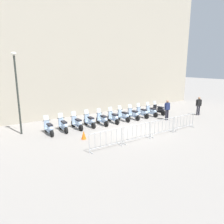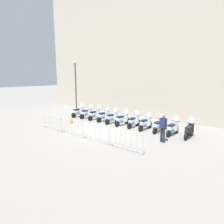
# 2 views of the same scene
# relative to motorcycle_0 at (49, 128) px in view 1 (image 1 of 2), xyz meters

# --- Properties ---
(ground_plane) EXTENTS (120.00, 120.00, 0.00)m
(ground_plane) POSITION_rel_motorcycle_0_xyz_m (5.29, -2.32, -0.45)
(ground_plane) COLOR gray
(building_facade) EXTENTS (28.02, 2.59, 15.74)m
(building_facade) POSITION_rel_motorcycle_0_xyz_m (5.24, 5.22, 7.42)
(building_facade) COLOR #B2A893
(building_facade) RESTS_ON ground
(motorcycle_0) EXTENTS (0.56, 1.72, 1.24)m
(motorcycle_0) POSITION_rel_motorcycle_0_xyz_m (0.00, 0.00, 0.00)
(motorcycle_0) COLOR black
(motorcycle_0) RESTS_ON ground
(motorcycle_1) EXTENTS (0.56, 1.72, 1.24)m
(motorcycle_1) POSITION_rel_motorcycle_0_xyz_m (1.05, 0.12, 0.00)
(motorcycle_1) COLOR black
(motorcycle_1) RESTS_ON ground
(motorcycle_2) EXTENTS (0.56, 1.72, 1.24)m
(motorcycle_2) POSITION_rel_motorcycle_0_xyz_m (2.11, 0.11, 0.00)
(motorcycle_2) COLOR black
(motorcycle_2) RESTS_ON ground
(motorcycle_3) EXTENTS (0.56, 1.72, 1.24)m
(motorcycle_3) POSITION_rel_motorcycle_0_xyz_m (3.16, 0.14, 0.00)
(motorcycle_3) COLOR black
(motorcycle_3) RESTS_ON ground
(motorcycle_4) EXTENTS (0.56, 1.72, 1.24)m
(motorcycle_4) POSITION_rel_motorcycle_0_xyz_m (4.22, 0.02, 0.00)
(motorcycle_4) COLOR black
(motorcycle_4) RESTS_ON ground
(motorcycle_5) EXTENTS (0.56, 1.72, 1.24)m
(motorcycle_5) POSITION_rel_motorcycle_0_xyz_m (5.27, 0.02, 0.00)
(motorcycle_5) COLOR black
(motorcycle_5) RESTS_ON ground
(motorcycle_6) EXTENTS (0.56, 1.72, 1.24)m
(motorcycle_6) POSITION_rel_motorcycle_0_xyz_m (6.33, 0.10, 0.00)
(motorcycle_6) COLOR black
(motorcycle_6) RESTS_ON ground
(motorcycle_7) EXTENTS (0.56, 1.72, 1.24)m
(motorcycle_7) POSITION_rel_motorcycle_0_xyz_m (7.38, 0.07, 0.00)
(motorcycle_7) COLOR black
(motorcycle_7) RESTS_ON ground
(motorcycle_8) EXTENTS (0.56, 1.72, 1.24)m
(motorcycle_8) POSITION_rel_motorcycle_0_xyz_m (8.44, 0.13, 0.00)
(motorcycle_8) COLOR black
(motorcycle_8) RESTS_ON ground
(motorcycle_9) EXTENTS (0.56, 1.72, 1.24)m
(motorcycle_9) POSITION_rel_motorcycle_0_xyz_m (9.49, 0.06, 0.00)
(motorcycle_9) COLOR black
(motorcycle_9) RESTS_ON ground
(motorcycle_10) EXTENTS (0.56, 1.73, 1.24)m
(motorcycle_10) POSITION_rel_motorcycle_0_xyz_m (10.55, 0.17, 0.00)
(motorcycle_10) COLOR black
(motorcycle_10) RESTS_ON ground
(barrier_segment_0) EXTENTS (2.16, 0.45, 1.07)m
(barrier_segment_0) POSITION_rel_motorcycle_0_xyz_m (1.94, -4.21, 0.07)
(barrier_segment_0) COLOR #B2B5B7
(barrier_segment_0) RESTS_ON ground
(barrier_segment_1) EXTENTS (2.16, 0.45, 1.07)m
(barrier_segment_1) POSITION_rel_motorcycle_0_xyz_m (4.18, -4.19, 0.07)
(barrier_segment_1) COLOR #B2B5B7
(barrier_segment_1) RESTS_ON ground
(barrier_segment_2) EXTENTS (2.16, 0.45, 1.07)m
(barrier_segment_2) POSITION_rel_motorcycle_0_xyz_m (6.43, -4.18, 0.07)
(barrier_segment_2) COLOR #B2B5B7
(barrier_segment_2) RESTS_ON ground
(barrier_segment_3) EXTENTS (2.16, 0.45, 1.07)m
(barrier_segment_3) POSITION_rel_motorcycle_0_xyz_m (8.67, -4.16, 0.07)
(barrier_segment_3) COLOR #B2B5B7
(barrier_segment_3) RESTS_ON ground
(street_lamp) EXTENTS (0.36, 0.36, 5.43)m
(street_lamp) POSITION_rel_motorcycle_0_xyz_m (-1.57, 1.16, 2.85)
(street_lamp) COLOR #2D332D
(street_lamp) RESTS_ON ground
(officer_near_row_end) EXTENTS (0.49, 0.37, 1.73)m
(officer_near_row_end) POSITION_rel_motorcycle_0_xyz_m (13.46, -2.03, 0.53)
(officer_near_row_end) COLOR #23232D
(officer_near_row_end) RESTS_ON ground
(officer_mid_plaza) EXTENTS (0.54, 0.29, 1.73)m
(officer_mid_plaza) POSITION_rel_motorcycle_0_xyz_m (9.62, -1.66, 0.53)
(officer_mid_plaza) COLOR #23232D
(officer_mid_plaza) RESTS_ON ground
(traffic_cone) EXTENTS (0.32, 0.32, 0.55)m
(traffic_cone) POSITION_rel_motorcycle_0_xyz_m (1.56, -2.10, -0.18)
(traffic_cone) COLOR orange
(traffic_cone) RESTS_ON ground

